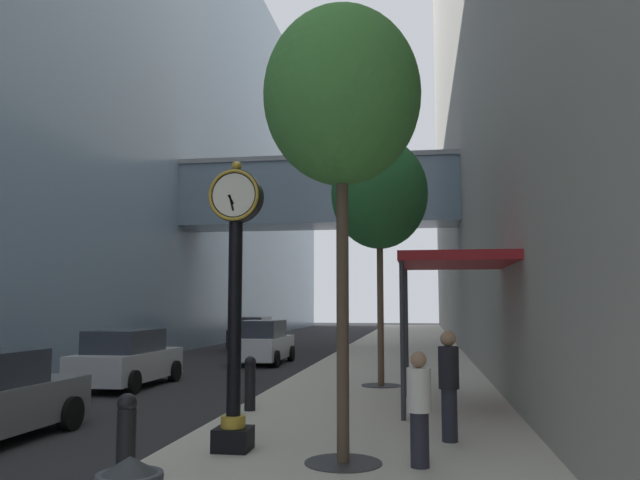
% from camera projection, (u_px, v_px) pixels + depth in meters
% --- Properties ---
extents(ground_plane, '(110.00, 110.00, 0.00)m').
position_uv_depth(ground_plane, '(332.00, 357.00, 29.03)').
color(ground_plane, '#262628').
rests_on(ground_plane, ground).
extents(sidewalk_right, '(5.99, 80.00, 0.14)m').
position_uv_depth(sidewalk_right, '(400.00, 352.00, 31.52)').
color(sidewalk_right, beige).
rests_on(sidewalk_right, ground).
extents(building_block_left, '(23.33, 80.00, 26.71)m').
position_uv_depth(building_block_left, '(116.00, 106.00, 35.25)').
color(building_block_left, '#758EA8').
rests_on(building_block_left, ground).
extents(street_clock, '(0.84, 0.55, 4.53)m').
position_uv_depth(street_clock, '(235.00, 289.00, 10.04)').
color(street_clock, black).
rests_on(street_clock, sidewalk_right).
extents(bollard_second, '(0.25, 0.25, 1.14)m').
position_uv_depth(bollard_second, '(126.00, 438.00, 7.86)').
color(bollard_second, black).
rests_on(bollard_second, sidewalk_right).
extents(bollard_fourth, '(0.25, 0.25, 1.14)m').
position_uv_depth(bollard_fourth, '(250.00, 382.00, 13.57)').
color(bollard_fourth, black).
rests_on(bollard_fourth, sidewalk_right).
extents(street_tree_near, '(2.36, 2.36, 6.71)m').
position_uv_depth(street_tree_near, '(342.00, 98.00, 9.55)').
color(street_tree_near, '#333335').
rests_on(street_tree_near, sidewalk_right).
extents(street_tree_mid_near, '(2.75, 2.75, 6.97)m').
position_uv_depth(street_tree_mid_near, '(379.00, 194.00, 18.18)').
color(street_tree_mid_near, '#333335').
rests_on(street_tree_mid_near, sidewalk_right).
extents(pedestrian_walking, '(0.41, 0.41, 1.58)m').
position_uv_depth(pedestrian_walking, '(419.00, 406.00, 8.88)').
color(pedestrian_walking, '#23232D').
rests_on(pedestrian_walking, sidewalk_right).
extents(pedestrian_by_clock, '(0.45, 0.45, 1.81)m').
position_uv_depth(pedestrian_by_clock, '(449.00, 382.00, 10.54)').
color(pedestrian_by_clock, '#23232D').
rests_on(pedestrian_by_clock, sidewalk_right).
extents(storefront_awning, '(2.40, 3.60, 3.30)m').
position_uv_depth(storefront_awning, '(453.00, 263.00, 14.08)').
color(storefront_awning, maroon).
rests_on(storefront_awning, sidewalk_right).
extents(car_silver_mid, '(1.94, 4.28, 1.65)m').
position_uv_depth(car_silver_mid, '(127.00, 359.00, 18.53)').
color(car_silver_mid, '#B7BABF').
rests_on(car_silver_mid, ground).
extents(car_white_far, '(1.95, 4.16, 1.75)m').
position_uv_depth(car_white_far, '(263.00, 343.00, 25.78)').
color(car_white_far, silver).
rests_on(car_white_far, ground).
extents(car_black_trailing, '(2.02, 4.47, 1.71)m').
position_uv_depth(car_black_trailing, '(253.00, 333.00, 34.77)').
color(car_black_trailing, black).
rests_on(car_black_trailing, ground).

